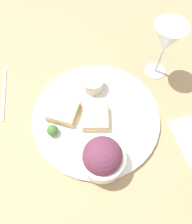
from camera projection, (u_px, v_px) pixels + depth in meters
name	position (u px, v px, depth m)	size (l,w,h in m)	color
ground_plane	(96.00, 118.00, 0.61)	(4.00, 4.00, 0.00)	tan
dinner_plate	(96.00, 117.00, 0.60)	(0.35, 0.35, 0.01)	white
salad_bowl	(102.00, 157.00, 0.51)	(0.11, 0.11, 0.09)	white
sauce_ramekin	(93.00, 83.00, 0.62)	(0.06, 0.06, 0.04)	beige
cheese_toast_near	(64.00, 111.00, 0.59)	(0.09, 0.09, 0.03)	tan
cheese_toast_far	(96.00, 118.00, 0.58)	(0.08, 0.08, 0.03)	tan
wine_glass	(167.00, 41.00, 0.57)	(0.09, 0.09, 0.18)	silver
garnish	(52.00, 130.00, 0.56)	(0.03, 0.03, 0.03)	#477533
fork	(4.00, 93.00, 0.64)	(0.05, 0.18, 0.01)	silver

